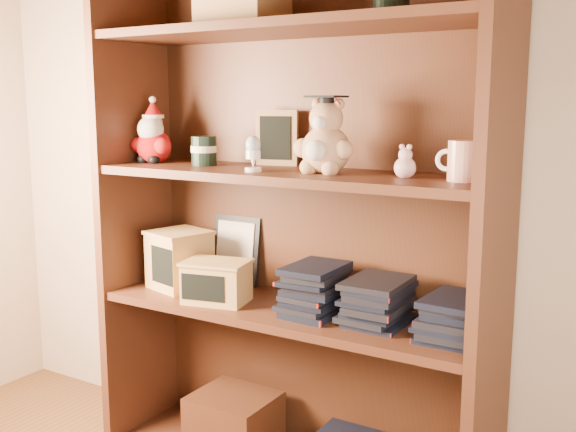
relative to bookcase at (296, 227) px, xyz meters
The scene contains 16 objects.
bookcase is the anchor object (origin of this frame).
shelf_lower 0.25m from the bookcase, 87.06° to the right, with size 1.14×0.33×0.02m.
shelf_upper 0.17m from the bookcase, 87.06° to the right, with size 1.14×0.33×0.02m.
santa_plush 0.56m from the bookcase, behind, with size 0.15×0.11×0.22m.
teachers_tin 0.37m from the bookcase, behind, with size 0.08×0.08×0.09m.
chalkboard_plaque 0.28m from the bookcase, 148.88° to the left, with size 0.13×0.08×0.17m.
egg_cup 0.27m from the bookcase, 117.20° to the right, with size 0.05×0.05×0.10m.
grad_teddy_bear 0.29m from the bookcase, 24.86° to the right, with size 0.18×0.15×0.21m.
pink_figurine 0.41m from the bookcase, ahead, with size 0.06×0.06×0.09m.
teacher_mug 0.55m from the bookcase, ahead, with size 0.11×0.08×0.10m.
certificate_frame 0.32m from the bookcase, 162.66° to the left, with size 0.18×0.05×0.22m.
treats_box 0.43m from the bookcase, behind, with size 0.21×0.21×0.18m.
pencils_box 0.29m from the bookcase, 150.65° to the right, with size 0.22×0.18×0.13m.
book_stack_left 0.19m from the bookcase, 28.73° to the right, with size 0.14×0.20×0.14m.
book_stack_mid 0.33m from the bookcase, 10.17° to the right, with size 0.14×0.20×0.13m.
book_stack_right 0.53m from the bookcase, ahead, with size 0.14×0.20×0.11m.
Camera 1 is at (0.85, -0.31, 1.14)m, focal length 42.00 mm.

